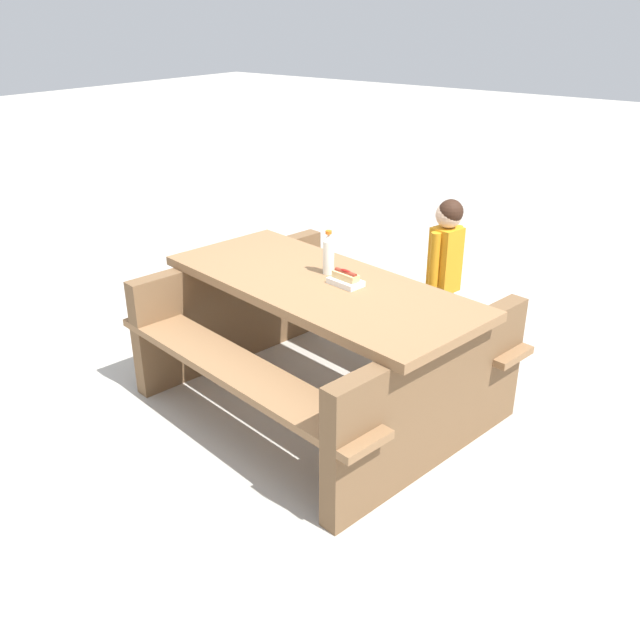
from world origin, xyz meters
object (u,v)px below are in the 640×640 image
Objects in this scene: hotdog_tray at (346,279)px; picnic_table at (320,333)px; soda_bottle at (328,254)px; child_in_coat at (445,260)px.

picnic_table is at bearing -161.38° from hotdog_tray.
soda_bottle reaches higher than hotdog_tray.
picnic_table is 0.44m from soda_bottle.
child_in_coat is at bearing 80.69° from hotdog_tray.
child_in_coat is (0.27, 0.90, 0.23)m from picnic_table.
soda_bottle reaches higher than picnic_table.
soda_bottle is 1.25× the size of hotdog_tray.
hotdog_tray is 0.19× the size of child_in_coat.
hotdog_tray is (0.17, -0.08, -0.08)m from soda_bottle.
picnic_table is 8.26× the size of soda_bottle.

